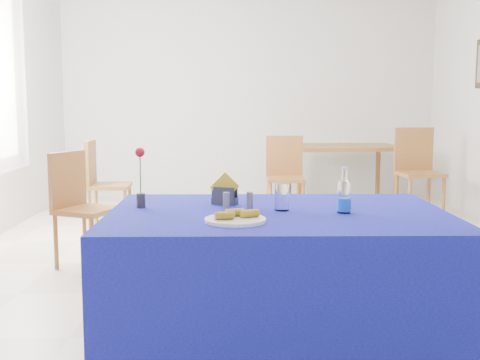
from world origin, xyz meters
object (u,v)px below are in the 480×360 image
Objects in this scene: water_bottle at (344,198)px; oak_table at (341,151)px; chair_bg_left at (285,171)px; chair_win_a at (79,200)px; chair_win_b at (101,179)px; chair_bg_right at (417,166)px; blue_table at (277,289)px; plate at (235,220)px.

water_bottle is 4.85m from oak_table.
chair_bg_left reaches higher than chair_win_a.
chair_win_a is at bearing 132.36° from water_bottle.
chair_bg_left is 1.01× the size of chair_win_b.
chair_bg_left is (-0.79, -0.95, -0.15)m from oak_table.
water_bottle is 0.23× the size of chair_bg_left.
oak_table is 1.11m from chair_bg_right.
chair_bg_left is at bearing -129.87° from oak_table.
water_bottle is at bearing -112.91° from chair_win_a.
chair_win_b is at bearing 119.51° from water_bottle.
blue_table is at bearing -94.98° from chair_bg_left.
chair_bg_left is at bearing 177.75° from chair_bg_right.
chair_win_b reaches higher than oak_table.
plate is 4.08m from chair_bg_left.
chair_win_a is (-1.79, -1.94, -0.01)m from chair_bg_left.
chair_win_a is at bearing -154.01° from chair_bg_right.
chair_bg_left is 1.50m from chair_bg_right.
oak_table is at bearing -17.05° from chair_win_a.
blue_table is at bearing -121.43° from chair_bg_right.
chair_bg_right reaches higher than chair_win_b.
water_bottle is (0.51, 0.21, 0.06)m from plate.
chair_bg_left is at bearing 89.05° from water_bottle.
water_bottle is 0.14× the size of oak_table.
chair_bg_right is at bearing 68.34° from water_bottle.
blue_table is at bearing -156.65° from chair_win_b.
blue_table is 7.44× the size of water_bottle.
chair_bg_left is at bearing -75.26° from chair_win_b.
water_bottle is 0.24× the size of chair_win_b.
chair_win_a is at bearing -131.78° from oak_table.
water_bottle is (0.31, -0.05, 0.45)m from blue_table.
water_bottle reaches higher than chair_bg_left.
blue_table is at bearing -103.78° from oak_table.
oak_table is 1.66× the size of chair_win_a.
plate is 3.71m from chair_win_b.
plate is 0.29× the size of chair_bg_left.
oak_table is at bearing 123.59° from chair_bg_right.
blue_table is at bearing 51.36° from plate.
chair_win_b is (-1.33, 3.46, -0.24)m from plate.
oak_table is (1.16, 4.73, 0.30)m from blue_table.
chair_bg_left reaches higher than blue_table.
plate is 0.30× the size of chair_win_a.
chair_win_a is at bearing -132.09° from chair_bg_left.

